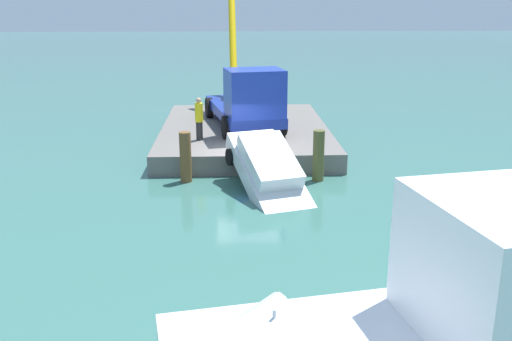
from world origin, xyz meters
name	(u,v)px	position (x,y,z in m)	size (l,w,h in m)	color
ground	(248,172)	(0.00, 0.00, 0.00)	(200.00, 200.00, 0.00)	#386B60
dock	(245,134)	(-4.97, 0.00, 0.40)	(11.10, 7.71, 0.81)	slate
crane_truck	(247,98)	(-4.02, 0.10, 2.27)	(10.01, 3.79, 7.03)	navy
dock_worker	(199,119)	(-2.13, -1.98, 1.74)	(0.34, 0.34, 1.81)	#282828
salvaged_car	(270,173)	(2.55, 0.70, 0.73)	(4.89, 3.16, 2.77)	silver
piling_near	(186,157)	(1.14, -2.34, 0.95)	(0.43, 0.43, 1.90)	brown
piling_mid	(258,162)	(1.17, 0.37, 0.72)	(0.39, 0.39, 1.44)	brown
piling_far	(318,156)	(1.23, 2.62, 0.96)	(0.43, 0.43, 1.93)	brown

